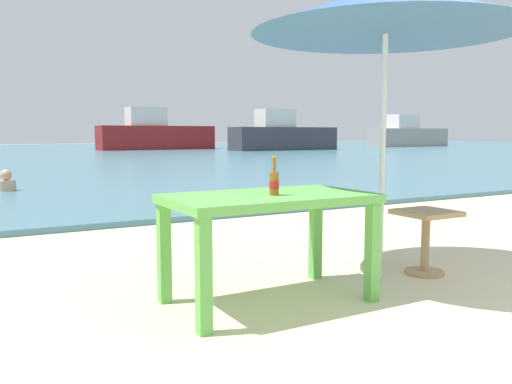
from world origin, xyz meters
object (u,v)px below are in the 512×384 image
at_px(side_table_wood, 426,233).
at_px(picnic_table_green, 269,210).
at_px(beer_bottle_amber, 274,181).
at_px(boat_fishing_trawler, 408,135).
at_px(boat_barge, 155,134).
at_px(patio_umbrella, 386,11).
at_px(boat_tanker, 282,135).
at_px(swimmer_person, 6,182).

bearing_deg(side_table_wood, picnic_table_green, 179.87).
height_order(beer_bottle_amber, side_table_wood, beer_bottle_amber).
bearing_deg(boat_fishing_trawler, side_table_wood, -134.78).
bearing_deg(side_table_wood, boat_barge, 75.36).
xyz_separation_m(patio_umbrella, boat_tanker, (15.52, 26.31, -1.10)).
xyz_separation_m(beer_bottle_amber, side_table_wood, (1.52, 0.07, -0.50)).
relative_size(beer_bottle_amber, boat_tanker, 0.04).
bearing_deg(patio_umbrella, swimmer_person, 105.27).
height_order(beer_bottle_amber, boat_barge, boat_barge).
distance_m(beer_bottle_amber, side_table_wood, 1.60).
bearing_deg(boat_tanker, side_table_wood, -119.77).
distance_m(side_table_wood, boat_barge, 32.67).
relative_size(side_table_wood, boat_barge, 0.07).
xyz_separation_m(boat_fishing_trawler, boat_barge, (-21.07, 2.06, 0.07)).
height_order(patio_umbrella, boat_tanker, boat_tanker).
bearing_deg(picnic_table_green, side_table_wood, -0.13).
bearing_deg(patio_umbrella, boat_fishing_trawler, 44.73).
bearing_deg(boat_fishing_trawler, boat_barge, 174.41).
height_order(picnic_table_green, patio_umbrella, patio_umbrella).
bearing_deg(boat_fishing_trawler, boat_tanker, -167.53).
distance_m(patio_umbrella, boat_barge, 32.70).
height_order(boat_fishing_trawler, boat_barge, boat_barge).
bearing_deg(boat_tanker, beer_bottle_amber, -122.13).
bearing_deg(beer_bottle_amber, patio_umbrella, 8.26).
bearing_deg(side_table_wood, boat_tanker, 60.23).
bearing_deg(picnic_table_green, swimmer_person, 97.61).
relative_size(side_table_wood, boat_tanker, 0.08).
xyz_separation_m(picnic_table_green, boat_barge, (9.77, 31.60, 0.43)).
bearing_deg(beer_bottle_amber, swimmer_person, 97.51).
distance_m(beer_bottle_amber, patio_umbrella, 1.68).
distance_m(beer_bottle_amber, boat_fishing_trawler, 42.76).
relative_size(boat_fishing_trawler, boat_tanker, 1.00).
relative_size(picnic_table_green, boat_barge, 0.18).
bearing_deg(patio_umbrella, picnic_table_green, -175.69).
xyz_separation_m(picnic_table_green, swimmer_person, (-1.07, 8.04, -0.41)).
xyz_separation_m(boat_barge, boat_tanker, (6.85, -5.20, -0.07)).
height_order(boat_barge, boat_tanker, boat_barge).
relative_size(picnic_table_green, patio_umbrella, 0.61).
height_order(side_table_wood, boat_fishing_trawler, boat_fishing_trawler).
distance_m(picnic_table_green, patio_umbrella, 1.83).
height_order(beer_bottle_amber, swimmer_person, beer_bottle_amber).
relative_size(picnic_table_green, beer_bottle_amber, 5.28).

